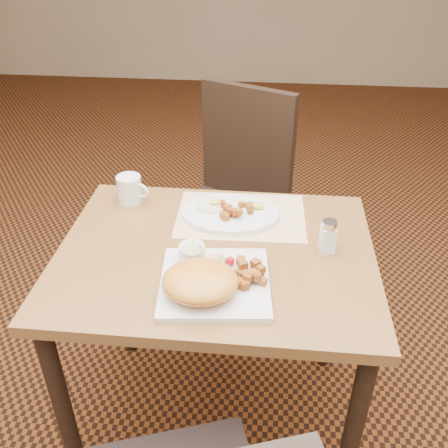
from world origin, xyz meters
TOP-DOWN VIEW (x-y plane):
  - ground at (0.00, 0.00)m, footprint 8.00×8.00m
  - table at (0.00, 0.00)m, footprint 0.90×0.70m
  - chair_far at (-0.01, 0.70)m, footprint 0.56×0.57m
  - placemat at (0.06, 0.19)m, footprint 0.41×0.29m
  - plate_square at (0.02, -0.15)m, footprint 0.31×0.31m
  - plate_oval at (0.03, 0.18)m, footprint 0.31×0.23m
  - hollandaise_mound at (-0.02, -0.20)m, footprint 0.19×0.17m
  - ramekin at (-0.06, -0.06)m, footprint 0.07×0.08m
  - garnish_sq at (0.02, -0.08)m, footprint 0.09×0.06m
  - fried_egg at (-0.03, 0.22)m, footprint 0.10×0.10m
  - garnish_ov at (0.10, 0.22)m, footprint 0.06×0.05m
  - salt_shaker at (0.31, 0.03)m, footprint 0.05×0.05m
  - coffee_mug at (-0.31, 0.25)m, footprint 0.11×0.08m
  - home_fries_sq at (0.10, -0.14)m, footprint 0.12×0.12m
  - home_fries_ov at (0.03, 0.17)m, footprint 0.11×0.10m

SIDE VIEW (x-z plane):
  - ground at x=0.00m, z-range 0.00..0.00m
  - chair_far at x=-0.01m, z-range 0.05..1.02m
  - table at x=0.00m, z-range 0.27..1.02m
  - placemat at x=0.06m, z-range 0.75..0.75m
  - plate_square at x=0.02m, z-range 0.75..0.77m
  - plate_oval at x=0.03m, z-range 0.75..0.77m
  - fried_egg at x=-0.03m, z-range 0.76..0.78m
  - garnish_sq at x=0.02m, z-range 0.76..0.79m
  - garnish_ov at x=0.10m, z-range 0.77..0.79m
  - home_fries_ov at x=0.03m, z-range 0.77..0.80m
  - home_fries_sq at x=0.10m, z-range 0.76..0.80m
  - ramekin at x=-0.06m, z-range 0.77..0.81m
  - coffee_mug at x=-0.31m, z-range 0.75..0.84m
  - hollandaise_mound at x=-0.02m, z-range 0.76..0.83m
  - salt_shaker at x=0.31m, z-range 0.75..0.85m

